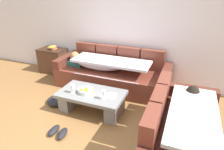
% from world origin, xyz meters
% --- Properties ---
extents(ground_plane, '(14.00, 14.00, 0.00)m').
position_xyz_m(ground_plane, '(0.00, 0.00, 0.00)').
color(ground_plane, olive).
extents(back_wall, '(9.00, 0.10, 2.70)m').
position_xyz_m(back_wall, '(0.00, 2.15, 1.35)').
color(back_wall, white).
rests_on(back_wall, ground_plane).
extents(couch_along_wall, '(2.55, 0.92, 0.88)m').
position_xyz_m(couch_along_wall, '(-0.05, 1.63, 0.33)').
color(couch_along_wall, brown).
rests_on(couch_along_wall, ground_plane).
extents(couch_near_window, '(0.92, 1.90, 0.88)m').
position_xyz_m(couch_near_window, '(1.61, 0.14, 0.34)').
color(couch_near_window, brown).
rests_on(couch_near_window, ground_plane).
extents(coffee_table, '(1.20, 0.68, 0.38)m').
position_xyz_m(coffee_table, '(0.00, 0.58, 0.24)').
color(coffee_table, gray).
rests_on(coffee_table, ground_plane).
extents(fruit_bowl, '(0.28, 0.28, 0.10)m').
position_xyz_m(fruit_bowl, '(-0.09, 0.54, 0.42)').
color(fruit_bowl, silver).
rests_on(fruit_bowl, coffee_table).
extents(wine_glass_near_left, '(0.07, 0.07, 0.17)m').
position_xyz_m(wine_glass_near_left, '(-0.31, 0.45, 0.50)').
color(wine_glass_near_left, silver).
rests_on(wine_glass_near_left, coffee_table).
extents(wine_glass_near_right, '(0.07, 0.07, 0.17)m').
position_xyz_m(wine_glass_near_right, '(0.30, 0.46, 0.50)').
color(wine_glass_near_right, silver).
rests_on(wine_glass_near_right, coffee_table).
extents(open_magazine, '(0.33, 0.28, 0.01)m').
position_xyz_m(open_magazine, '(0.33, 0.58, 0.39)').
color(open_magazine, white).
rests_on(open_magazine, coffee_table).
extents(side_cabinet, '(0.72, 0.44, 0.64)m').
position_xyz_m(side_cabinet, '(-1.81, 1.85, 0.32)').
color(side_cabinet, '#4E2F20').
rests_on(side_cabinet, ground_plane).
extents(book_stack_on_cabinet, '(0.17, 0.22, 0.08)m').
position_xyz_m(book_stack_on_cabinet, '(-1.78, 1.85, 0.68)').
color(book_stack_on_cabinet, '#B76623').
rests_on(book_stack_on_cabinet, side_cabinet).
extents(pair_of_shoes, '(0.32, 0.30, 0.09)m').
position_xyz_m(pair_of_shoes, '(-0.19, -0.21, 0.04)').
color(pair_of_shoes, black).
rests_on(pair_of_shoes, ground_plane).
extents(crumpled_garment, '(0.51, 0.50, 0.12)m').
position_xyz_m(crumpled_garment, '(-0.79, 0.52, 0.06)').
color(crumpled_garment, '#232328').
rests_on(crumpled_garment, ground_plane).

